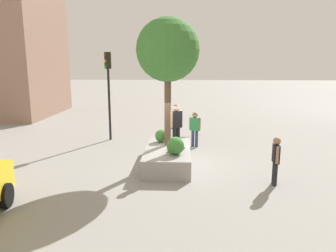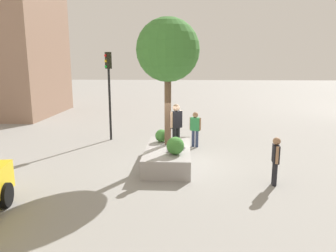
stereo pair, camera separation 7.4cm
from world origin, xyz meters
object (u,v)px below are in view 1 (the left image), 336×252
Objects in this scene: skateboard at (176,149)px; traffic_light_corner at (108,81)px; skateboarder at (176,123)px; plaza_tree at (168,51)px; passerby_with_bag at (195,127)px; bystander_watching at (276,158)px; planter_ledge at (168,156)px.

traffic_light_corner reaches higher than skateboard.
skateboarder is (-0.00, 0.00, 1.05)m from skateboard.
plaza_tree reaches higher than skateboard.
passerby_with_bag is 5.52m from bystander_watching.
skateboarder reaches higher than planter_ledge.
bystander_watching reaches higher than skateboard.
skateboard is at bearing 165.35° from passerby_with_bag.
passerby_with_bag is (2.82, -1.20, 0.65)m from planter_ledge.
plaza_tree is 6.83× the size of skateboard.
plaza_tree reaches higher than traffic_light_corner.
skateboarder is at bearing 64.88° from bystander_watching.
plaza_tree reaches higher than planter_ledge.
traffic_light_corner is 2.66× the size of passerby_with_bag.
passerby_with_bag is 1.04× the size of bystander_watching.
traffic_light_corner is at bearing 74.44° from passerby_with_bag.
plaza_tree is 2.92× the size of skateboarder.
skateboarder is (-0.45, -0.34, 1.46)m from planter_ledge.
skateboarder is 1.02× the size of passerby_with_bag.
traffic_light_corner is at bearing 49.15° from bystander_watching.
planter_ledge is 3.14m from passerby_with_bag.
plaza_tree is 2.98m from skateboarder.
skateboard is (-0.98, -0.38, -3.83)m from plaza_tree.
skateboarder is at bearing 177.32° from skateboard.
traffic_light_corner is (4.53, 3.67, 1.35)m from skateboarder.
skateboarder is (-0.98, -0.38, -2.79)m from plaza_tree.
planter_ledge is 1.57m from skateboarder.
traffic_light_corner is at bearing 42.87° from plaza_tree.
skateboarder is 3.48m from passerby_with_bag.
skateboard is 3.39m from passerby_with_bag.
skateboard is at bearing -140.99° from traffic_light_corner.
skateboard is (-0.45, -0.34, 0.42)m from planter_ledge.
traffic_light_corner reaches higher than passerby_with_bag.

